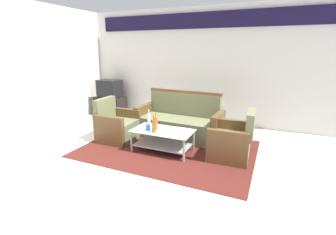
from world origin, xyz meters
TOP-DOWN VIEW (x-y plane):
  - ground_plane at (0.00, 0.00)m, footprint 14.00×14.00m
  - wall_back at (0.00, 3.05)m, footprint 6.52×0.19m
  - rug at (-0.11, 0.99)m, footprint 3.14×2.20m
  - couch at (-0.16, 1.69)m, footprint 1.83×0.80m
  - armchair_left at (-1.27, 1.01)m, footprint 0.71×0.77m
  - armchair_right at (1.05, 1.10)m, footprint 0.73×0.79m
  - coffee_table at (-0.16, 0.85)m, footprint 1.10×0.60m
  - bottle_orange at (-0.28, 0.82)m, footprint 0.06×0.06m
  - bottle_brown at (-0.25, 0.69)m, footprint 0.06×0.06m
  - bottle_clear at (-0.52, 1.00)m, footprint 0.06×0.06m
  - cup at (-0.40, 0.76)m, footprint 0.08×0.08m
  - tv_stand at (-2.58, 2.55)m, footprint 0.80×0.50m
  - television at (-2.58, 2.55)m, footprint 0.63×0.48m

SIDE VIEW (x-z plane):
  - ground_plane at x=0.00m, z-range 0.00..0.00m
  - rug at x=-0.11m, z-range 0.00..0.01m
  - tv_stand at x=-2.58m, z-range 0.00..0.52m
  - coffee_table at x=-0.16m, z-range 0.07..0.47m
  - armchair_left at x=-1.27m, z-range -0.14..0.71m
  - armchair_right at x=1.05m, z-range -0.14..0.71m
  - couch at x=-0.16m, z-range -0.16..0.80m
  - cup at x=-0.40m, z-range 0.41..0.51m
  - bottle_clear at x=-0.52m, z-range 0.37..0.69m
  - bottle_brown at x=-0.25m, z-range 0.37..0.69m
  - bottle_orange at x=-0.28m, z-range 0.37..0.69m
  - television at x=-2.58m, z-range 0.52..1.00m
  - wall_back at x=0.00m, z-range 0.08..2.88m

